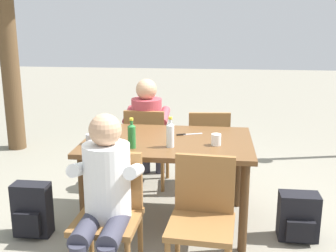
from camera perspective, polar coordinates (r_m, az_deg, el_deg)
ground_plane at (r=3.87m, az=0.00°, el=-12.93°), size 24.00×24.00×0.00m
dining_table at (r=3.61m, az=0.00°, el=-3.36°), size 1.43×0.99×0.78m
chair_near_left at (r=3.01m, az=-7.95°, el=-11.12°), size 0.45×0.45×0.87m
chair_far_left at (r=4.46m, az=-2.97°, el=-2.41°), size 0.45×0.45×0.87m
chair_far_right at (r=4.41m, az=5.48°, el=-2.69°), size 0.48×0.48×0.87m
chair_near_right at (r=2.93m, az=4.72°, el=-11.82°), size 0.47×0.47×0.87m
person_in_white_shirt at (r=2.85m, az=-8.68°, el=-9.01°), size 0.47×0.62×1.18m
person_in_plaid_shirt at (r=4.52m, az=-2.74°, el=0.01°), size 0.47×0.62×1.18m
bottle_green at (r=3.34m, az=-4.98°, el=-1.25°), size 0.06×0.06×0.25m
bottle_amber at (r=3.28m, az=-7.89°, el=-1.28°), size 0.06×0.06×0.29m
bottle_clear at (r=3.35m, az=0.31°, el=-1.11°), size 0.06×0.06×0.25m
cup_steel at (r=3.51m, az=-10.49°, el=-1.75°), size 0.08×0.08×0.08m
cup_white at (r=3.44m, az=6.60°, el=-1.86°), size 0.08×0.08×0.09m
table_knife at (r=3.73m, az=2.70°, el=-1.14°), size 0.23×0.11×0.01m
backpack_by_near_side at (r=3.74m, az=-18.11°, el=-10.96°), size 0.31×0.22×0.46m
backpack_by_far_side at (r=3.69m, az=17.39°, el=-11.83°), size 0.32×0.25×0.39m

